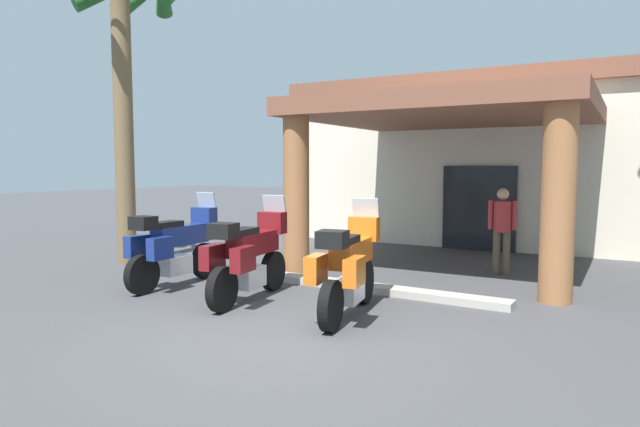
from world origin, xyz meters
name	(u,v)px	position (x,y,z in m)	size (l,w,h in m)	color
ground_plane	(288,336)	(0.00, 0.00, 0.00)	(80.00, 80.00, 0.00)	#424244
motel_building	(506,160)	(-0.11, 11.37, 2.27)	(11.24, 12.28, 4.46)	silver
motorcycle_blue	(174,246)	(-3.32, 1.32, 0.70)	(0.72, 2.21, 1.61)	black
motorcycle_maroon	(249,256)	(-1.55, 1.17, 0.70)	(0.82, 2.21, 1.61)	black
motorcycle_orange	(349,267)	(0.21, 1.17, 0.70)	(0.90, 2.19, 1.61)	black
pedestrian	(502,225)	(1.26, 5.42, 0.96)	(0.52, 0.32, 1.67)	brown
palm_tree_roadside	(120,36)	(-5.91, 2.40, 4.80)	(2.59, 2.57, 6.65)	brown
curb_strip	(304,280)	(-1.55, 2.73, 0.06)	(7.29, 0.36, 0.12)	#ADA89E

